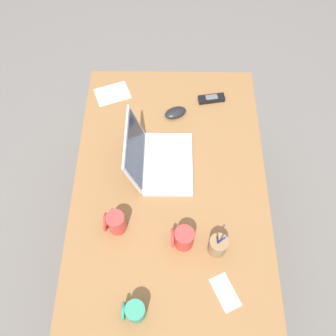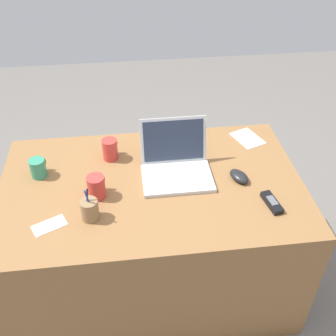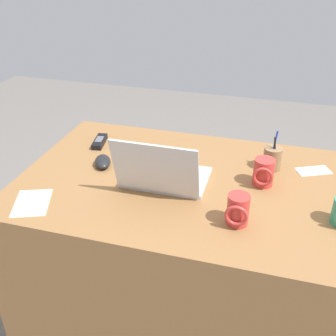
{
  "view_description": "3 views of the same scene",
  "coord_description": "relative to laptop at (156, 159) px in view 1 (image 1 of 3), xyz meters",
  "views": [
    {
      "loc": [
        -0.71,
        -0.0,
        2.15
      ],
      "look_at": [
        0.05,
        0.01,
        0.81
      ],
      "focal_mm": 38.7,
      "sensor_mm": 36.0,
      "label": 1
    },
    {
      "loc": [
        -0.1,
        -1.42,
        1.93
      ],
      "look_at": [
        0.08,
        -0.01,
        0.8
      ],
      "focal_mm": 43.24,
      "sensor_mm": 36.0,
      "label": 2
    },
    {
      "loc": [
        -0.26,
        1.33,
        1.55
      ],
      "look_at": [
        0.1,
        0.05,
        0.78
      ],
      "focal_mm": 43.42,
      "sensor_mm": 36.0,
      "label": 3
    }
  ],
  "objects": [
    {
      "name": "ground_plane",
      "position": [
        -0.12,
        -0.06,
        -0.76
      ],
      "size": [
        6.0,
        6.0,
        0.0
      ],
      "primitive_type": "plane",
      "color": "slate"
    },
    {
      "name": "desk",
      "position": [
        -0.12,
        -0.06,
        -0.4
      ],
      "size": [
        1.4,
        0.86,
        0.71
      ],
      "primitive_type": "cube",
      "color": "olive",
      "rests_on": "ground"
    },
    {
      "name": "laptop",
      "position": [
        0.0,
        0.0,
        0.0
      ],
      "size": [
        0.33,
        0.29,
        0.24
      ],
      "color": "silver",
      "rests_on": "desk"
    },
    {
      "name": "computer_mouse",
      "position": [
        0.29,
        -0.08,
        -0.03
      ],
      "size": [
        0.11,
        0.13,
        0.04
      ],
      "primitive_type": "ellipsoid",
      "rotation": [
        0.0,
        0.0,
        0.44
      ],
      "color": "black",
      "rests_on": "desk"
    },
    {
      "name": "coffee_mug_white",
      "position": [
        -0.31,
        0.16,
        0.01
      ],
      "size": [
        0.08,
        0.09,
        0.11
      ],
      "color": "#C63833",
      "rests_on": "desk"
    },
    {
      "name": "coffee_mug_tall",
      "position": [
        -0.37,
        -0.11,
        0.01
      ],
      "size": [
        0.08,
        0.09,
        0.11
      ],
      "color": "#C63833",
      "rests_on": "desk"
    },
    {
      "name": "coffee_mug_spare",
      "position": [
        -0.64,
        0.07,
        -0.0
      ],
      "size": [
        0.07,
        0.09,
        0.09
      ],
      "color": "#338C6B",
      "rests_on": "desk"
    },
    {
      "name": "cordless_phone",
      "position": [
        0.38,
        -0.26,
        -0.04
      ],
      "size": [
        0.07,
        0.14,
        0.03
      ],
      "color": "black",
      "rests_on": "desk"
    },
    {
      "name": "pen_holder",
      "position": [
        -0.39,
        -0.25,
        -0.0
      ],
      "size": [
        0.07,
        0.07,
        0.17
      ],
      "color": "olive",
      "rests_on": "desk"
    },
    {
      "name": "paper_note_near_laptop",
      "position": [
        0.42,
        0.25,
        -0.05
      ],
      "size": [
        0.17,
        0.2,
        0.0
      ],
      "primitive_type": "cube",
      "rotation": [
        0.0,
        0.0,
        0.37
      ],
      "color": "white",
      "rests_on": "desk"
    },
    {
      "name": "paper_note_left",
      "position": [
        -0.56,
        -0.27,
        -0.05
      ],
      "size": [
        0.15,
        0.12,
        0.0
      ],
      "primitive_type": "cube",
      "rotation": [
        0.0,
        0.0,
        0.44
      ],
      "color": "white",
      "rests_on": "desk"
    }
  ]
}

